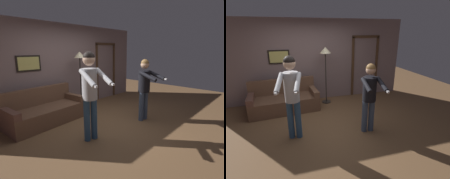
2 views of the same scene
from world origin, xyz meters
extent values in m
plane|color=brown|center=(0.00, 0.00, 0.00)|extent=(12.00, 12.00, 0.00)
cube|color=gray|center=(0.00, 1.93, 1.30)|extent=(6.40, 0.06, 2.60)
cube|color=black|center=(-0.92, 1.88, 1.48)|extent=(0.62, 0.02, 0.41)
cube|color=#CAC164|center=(-0.92, 1.87, 1.48)|extent=(0.54, 0.01, 0.33)
cube|color=#4C331E|center=(1.47, 1.88, 1.02)|extent=(0.08, 0.04, 2.04)
cube|color=#4C331E|center=(2.37, 1.88, 1.02)|extent=(0.08, 0.04, 2.04)
cube|color=#4C331E|center=(1.92, 1.88, 2.04)|extent=(0.98, 0.04, 0.08)
cube|color=brown|center=(-0.86, 1.22, 0.21)|extent=(1.97, 1.02, 0.42)
cube|color=brown|center=(-0.90, 1.57, 0.65)|extent=(1.90, 0.31, 0.45)
cube|color=brown|center=(-1.73, 1.14, 0.29)|extent=(0.24, 0.86, 0.58)
cube|color=brown|center=(0.00, 1.30, 0.29)|extent=(0.24, 0.86, 0.58)
cylinder|color=#332D28|center=(0.43, 1.49, 0.01)|extent=(0.28, 0.28, 0.02)
cylinder|color=#332D28|center=(0.43, 1.49, 0.81)|extent=(0.04, 0.04, 1.57)
cone|color=#F9EAB7|center=(0.43, 1.49, 1.68)|extent=(0.34, 0.34, 0.18)
cylinder|color=#305177|center=(-0.72, -0.24, 0.43)|extent=(0.13, 0.13, 0.86)
cylinder|color=#305177|center=(-0.57, -0.27, 0.43)|extent=(0.13, 0.13, 0.86)
cylinder|color=#B2B2B7|center=(-0.64, -0.25, 1.17)|extent=(0.30, 0.30, 0.61)
sphere|color=#D8AD8E|center=(-0.64, -0.25, 1.64)|extent=(0.24, 0.24, 0.24)
sphere|color=black|center=(-0.64, -0.25, 1.68)|extent=(0.23, 0.23, 0.23)
cylinder|color=#B2B2B7|center=(-0.86, -0.46, 1.34)|extent=(0.19, 0.54, 0.30)
cube|color=white|center=(-0.91, -0.71, 1.23)|extent=(0.07, 0.15, 0.04)
cylinder|color=#B2B2B7|center=(-0.53, -0.53, 1.34)|extent=(0.19, 0.54, 0.30)
cube|color=white|center=(-0.58, -0.77, 1.23)|extent=(0.07, 0.15, 0.04)
cylinder|color=#3E4F69|center=(0.91, -0.44, 0.38)|extent=(0.13, 0.13, 0.76)
cylinder|color=#3E4F69|center=(1.07, -0.45, 0.38)|extent=(0.13, 0.13, 0.76)
cylinder|color=black|center=(0.99, -0.45, 1.03)|extent=(0.30, 0.30, 0.54)
sphere|color=tan|center=(0.99, -0.45, 1.46)|extent=(0.21, 0.21, 0.21)
sphere|color=brown|center=(0.99, -0.45, 1.50)|extent=(0.20, 0.20, 0.20)
cylinder|color=black|center=(0.80, -0.66, 1.21)|extent=(0.13, 0.49, 0.22)
cylinder|color=black|center=(1.14, -0.69, 1.21)|extent=(0.13, 0.49, 0.22)
cube|color=white|center=(1.12, -0.91, 1.14)|extent=(0.05, 0.15, 0.04)
camera|label=1|loc=(-2.77, -2.85, 1.81)|focal=28.00mm
camera|label=2|loc=(-0.66, -3.71, 2.27)|focal=28.00mm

